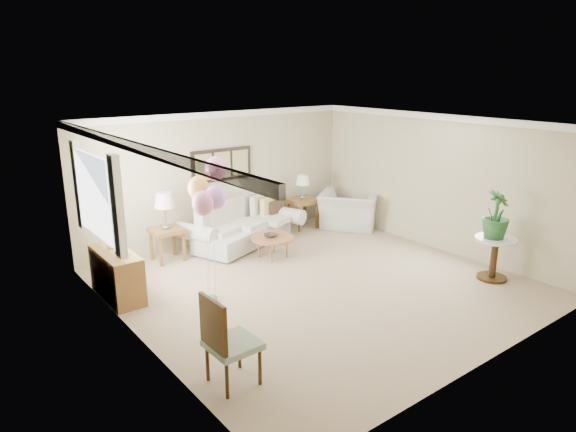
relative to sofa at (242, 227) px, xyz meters
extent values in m
plane|color=tan|center=(-0.11, -2.46, -0.35)|extent=(6.00, 6.00, 0.00)
cube|color=#B8AF89|center=(-0.11, 0.54, 0.95)|extent=(6.00, 0.04, 2.60)
cube|color=#B8AF89|center=(-0.11, -5.46, 0.95)|extent=(6.00, 0.04, 2.60)
cube|color=#B8AF89|center=(-3.11, -2.46, 0.95)|extent=(0.04, 6.00, 2.60)
cube|color=#B8AF89|center=(2.89, -2.46, 0.95)|extent=(0.04, 6.00, 2.60)
cube|color=white|center=(-0.11, -2.46, 2.24)|extent=(6.00, 6.00, 0.02)
cube|color=white|center=(-0.11, 0.51, 2.19)|extent=(6.00, 0.06, 0.12)
cube|color=white|center=(-3.08, -2.46, 2.19)|extent=(0.06, 6.00, 0.12)
cube|color=white|center=(2.86, -2.46, 2.19)|extent=(0.06, 6.00, 0.12)
cube|color=white|center=(-3.09, -0.96, 1.30)|extent=(0.04, 1.40, 1.20)
cube|color=white|center=(-3.05, -1.81, 1.30)|extent=(0.10, 0.22, 1.40)
cube|color=white|center=(-3.05, -0.11, 1.30)|extent=(0.10, 0.22, 1.40)
cube|color=black|center=(-0.11, 0.51, 1.20)|extent=(1.35, 0.04, 0.65)
cube|color=#8C8C59|center=(-0.53, 0.48, 1.20)|extent=(0.36, 0.02, 0.52)
cube|color=#8C8C59|center=(-0.11, 0.48, 1.20)|extent=(0.36, 0.02, 0.52)
cube|color=#8C8C59|center=(0.31, 0.48, 1.20)|extent=(0.36, 0.02, 0.52)
cube|color=beige|center=(-0.01, -0.06, -0.13)|extent=(2.34, 1.60, 0.35)
cube|color=beige|center=(-0.01, 0.27, 0.26)|extent=(2.10, 0.97, 0.54)
cylinder|color=beige|center=(-1.04, -0.06, 0.10)|extent=(0.61, 0.94, 0.32)
cylinder|color=beige|center=(1.03, -0.06, 0.10)|extent=(0.61, 0.94, 0.32)
cube|color=beige|center=(-0.63, -0.11, 0.09)|extent=(0.80, 0.87, 0.12)
cube|color=beige|center=(-0.01, -0.11, 0.09)|extent=(0.80, 0.87, 0.12)
cube|color=beige|center=(0.61, -0.11, 0.09)|extent=(0.80, 0.87, 0.12)
cube|color=#98B4C2|center=(-0.77, 0.06, 0.30)|extent=(0.37, 0.12, 0.37)
cube|color=#D5BC69|center=(0.68, 0.06, 0.30)|extent=(0.37, 0.12, 0.37)
cube|color=#36261A|center=(0.83, -0.01, 0.24)|extent=(0.33, 0.10, 0.33)
cube|color=beige|center=(-0.01, -0.06, -0.33)|extent=(1.97, 0.79, 0.04)
cube|color=olive|center=(-1.59, 0.04, 0.23)|extent=(0.56, 0.51, 0.08)
cube|color=olive|center=(-1.81, -0.17, -0.08)|extent=(0.05, 0.05, 0.53)
cube|color=olive|center=(-1.36, -0.17, -0.08)|extent=(0.05, 0.05, 0.53)
cube|color=olive|center=(-1.81, 0.24, -0.08)|extent=(0.05, 0.05, 0.53)
cube|color=olive|center=(-1.36, 0.24, -0.08)|extent=(0.05, 0.05, 0.53)
cube|color=olive|center=(1.65, 0.11, 0.27)|extent=(0.60, 0.55, 0.09)
cube|color=olive|center=(1.41, -0.11, -0.06)|extent=(0.05, 0.05, 0.57)
cube|color=olive|center=(1.89, -0.11, -0.06)|extent=(0.05, 0.05, 0.57)
cube|color=olive|center=(1.41, 0.33, -0.06)|extent=(0.05, 0.05, 0.57)
cube|color=olive|center=(1.89, 0.33, -0.06)|extent=(0.05, 0.05, 0.57)
cylinder|color=gray|center=(-1.59, 0.04, 0.30)|extent=(0.16, 0.16, 0.07)
cylinder|color=gray|center=(-1.59, 0.04, 0.50)|extent=(0.04, 0.04, 0.33)
cone|color=silver|center=(-1.59, 0.04, 0.80)|extent=(0.38, 0.38, 0.27)
cylinder|color=gray|center=(1.65, 0.11, 0.34)|extent=(0.12, 0.12, 0.05)
cylinder|color=gray|center=(1.65, 0.11, 0.50)|extent=(0.04, 0.04, 0.26)
cone|color=silver|center=(1.65, 0.11, 0.73)|extent=(0.30, 0.30, 0.21)
cylinder|color=#9E6D31|center=(0.03, -1.01, 0.03)|extent=(0.79, 0.79, 0.04)
cylinder|color=#9E6D31|center=(0.22, -0.82, -0.17)|extent=(0.03, 0.03, 0.36)
cylinder|color=#9E6D31|center=(-0.16, -0.82, -0.17)|extent=(0.03, 0.03, 0.36)
cylinder|color=#9E6D31|center=(-0.16, -1.20, -0.17)|extent=(0.03, 0.03, 0.36)
cylinder|color=#9E6D31|center=(0.22, -1.20, -0.17)|extent=(0.03, 0.03, 0.36)
imported|color=#2B2422|center=(0.00, -0.99, 0.08)|extent=(0.26, 0.26, 0.06)
imported|color=beige|center=(2.47, -0.51, 0.05)|extent=(1.58, 1.61, 0.79)
cylinder|color=silver|center=(2.35, -4.08, 0.36)|extent=(0.67, 0.67, 0.04)
cylinder|color=#3B240D|center=(2.35, -4.08, 0.00)|extent=(0.11, 0.11, 0.67)
cylinder|color=#3B240D|center=(2.35, -4.08, -0.34)|extent=(0.49, 0.49, 0.01)
imported|color=#16491E|center=(2.31, -4.05, 0.78)|extent=(0.54, 0.54, 0.80)
cube|color=gray|center=(-2.65, -3.97, 0.13)|extent=(0.54, 0.54, 0.07)
cylinder|color=#3B240D|center=(-2.86, -4.18, -0.13)|extent=(0.04, 0.04, 0.44)
cylinder|color=#3B240D|center=(-2.44, -4.18, -0.13)|extent=(0.04, 0.04, 0.44)
cylinder|color=#3B240D|center=(-2.86, -3.75, -0.13)|extent=(0.04, 0.04, 0.44)
cylinder|color=#3B240D|center=(-2.44, -3.75, -0.13)|extent=(0.04, 0.04, 0.44)
cube|color=#3B240D|center=(-2.88, -3.97, 0.44)|extent=(0.05, 0.51, 0.58)
cube|color=olive|center=(-2.87, -0.96, 0.02)|extent=(0.45, 1.20, 0.74)
cube|color=#3B240D|center=(-2.87, -1.26, 0.02)|extent=(0.46, 0.02, 0.70)
cube|color=#3B240D|center=(-2.87, -0.66, 0.02)|extent=(0.46, 0.02, 0.70)
imported|color=silver|center=(-2.85, -1.18, 0.50)|extent=(0.22, 0.22, 0.21)
imported|color=#B4B4B4|center=(-2.85, -0.77, 0.48)|extent=(0.20, 0.20, 0.17)
cube|color=gray|center=(-1.81, -1.98, -0.30)|extent=(0.11, 0.11, 0.09)
ellipsoid|color=pink|center=(-1.96, -2.12, 1.24)|extent=(0.31, 0.31, 0.36)
cylinder|color=silver|center=(-1.89, -2.05, 0.40)|extent=(0.01, 0.01, 1.32)
ellipsoid|color=#C483EB|center=(-1.75, -2.08, 1.29)|extent=(0.31, 0.31, 0.36)
cylinder|color=silver|center=(-1.78, -2.03, 0.43)|extent=(0.01, 0.01, 1.37)
ellipsoid|color=#FBB149|center=(-1.88, -1.84, 1.40)|extent=(0.31, 0.31, 0.36)
cylinder|color=silver|center=(-1.84, -1.91, 0.48)|extent=(0.01, 0.01, 1.48)
ellipsoid|color=pink|center=(-1.60, -1.87, 1.65)|extent=(0.31, 0.31, 0.36)
cylinder|color=silver|center=(-1.71, -1.93, 0.61)|extent=(0.01, 0.01, 1.74)
camera|label=1|loc=(-5.24, -8.33, 3.05)|focal=32.00mm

